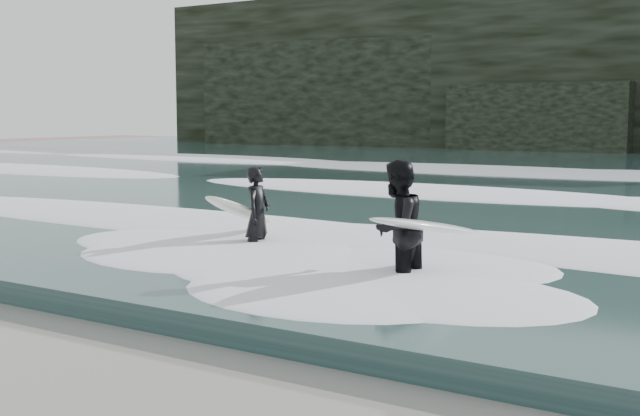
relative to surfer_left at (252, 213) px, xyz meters
The scene contains 5 objects.
foam_near 2.86m from the surfer_left, 45.10° to the left, with size 60.00×3.20×0.20m, color white.
foam_mid 9.24m from the surfer_left, 77.46° to the left, with size 60.00×4.00×0.24m, color white.
foam_far 18.12m from the surfer_left, 83.65° to the left, with size 60.00×4.80×0.30m, color white.
surfer_left is the anchor object (origin of this frame).
surfer_right 3.29m from the surfer_left, 18.11° to the right, with size 1.24×2.38×1.75m.
Camera 1 is at (5.60, -3.06, 2.32)m, focal length 45.00 mm.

